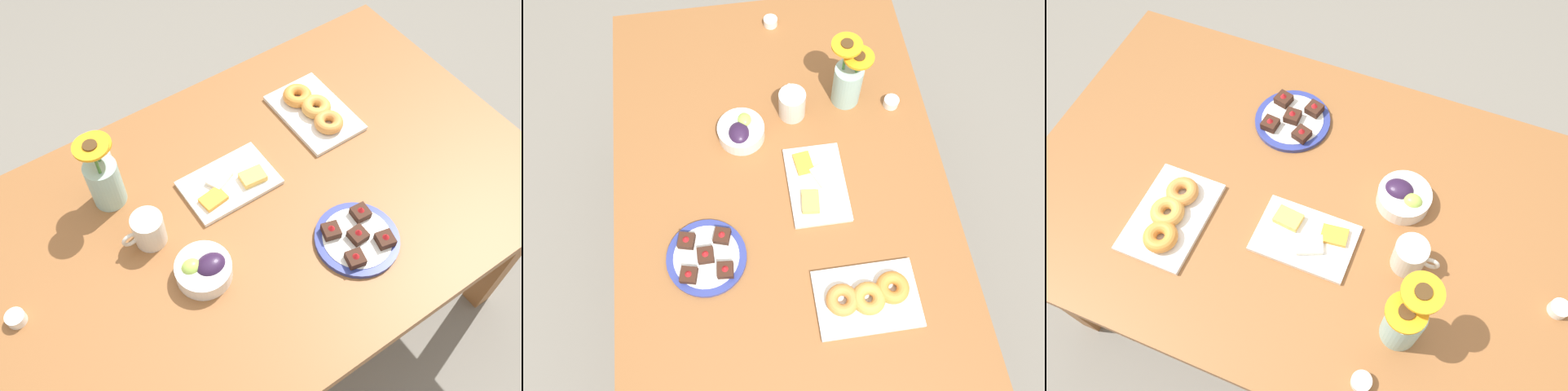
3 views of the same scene
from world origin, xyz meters
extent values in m
plane|color=slate|center=(0.00, 0.00, 0.00)|extent=(6.00, 6.00, 0.00)
cube|color=brown|center=(0.00, 0.00, 0.72)|extent=(1.60, 1.00, 0.04)
cube|color=brown|center=(-0.72, -0.42, 0.35)|extent=(0.07, 0.07, 0.70)
cube|color=brown|center=(0.72, -0.42, 0.35)|extent=(0.07, 0.07, 0.70)
cube|color=brown|center=(-0.72, 0.42, 0.35)|extent=(0.07, 0.07, 0.70)
cylinder|color=beige|center=(0.30, -0.07, 0.79)|extent=(0.08, 0.08, 0.10)
cylinder|color=brown|center=(0.30, -0.07, 0.83)|extent=(0.07, 0.07, 0.00)
torus|color=beige|center=(0.36, -0.07, 0.79)|extent=(0.05, 0.01, 0.05)
cylinder|color=white|center=(0.24, 0.10, 0.77)|extent=(0.15, 0.15, 0.05)
ellipsoid|color=#2D1938|center=(0.22, 0.11, 0.79)|extent=(0.08, 0.07, 0.04)
ellipsoid|color=#9EC14C|center=(0.27, 0.08, 0.79)|extent=(0.05, 0.04, 0.04)
cube|color=white|center=(0.04, -0.10, 0.75)|extent=(0.26, 0.17, 0.01)
cube|color=#EFB74C|center=(-0.02, -0.07, 0.76)|extent=(0.07, 0.06, 0.02)
cube|color=white|center=(0.06, -0.12, 0.76)|extent=(0.08, 0.07, 0.01)
cube|color=orange|center=(0.11, -0.07, 0.76)|extent=(0.08, 0.06, 0.01)
cube|color=white|center=(-0.32, -0.18, 0.75)|extent=(0.19, 0.28, 0.01)
torus|color=orange|center=(-0.31, -0.25, 0.77)|extent=(0.13, 0.13, 0.03)
torus|color=gold|center=(-0.33, -0.18, 0.77)|extent=(0.11, 0.11, 0.04)
torus|color=#CE813B|center=(-0.32, -0.11, 0.77)|extent=(0.10, 0.10, 0.03)
cylinder|color=white|center=(0.29, -0.39, 0.75)|extent=(0.05, 0.05, 0.03)
cylinder|color=#C68923|center=(0.29, -0.39, 0.76)|extent=(0.04, 0.04, 0.01)
cylinder|color=white|center=(0.68, -0.05, 0.75)|extent=(0.05, 0.05, 0.03)
cylinder|color=maroon|center=(0.68, -0.05, 0.76)|extent=(0.04, 0.04, 0.01)
cylinder|color=navy|center=(-0.14, 0.24, 0.75)|extent=(0.23, 0.23, 0.01)
cylinder|color=white|center=(-0.14, 0.24, 0.75)|extent=(0.18, 0.18, 0.01)
cube|color=#381E14|center=(-0.19, 0.29, 0.77)|extent=(0.05, 0.05, 0.02)
cone|color=red|center=(-0.19, 0.29, 0.79)|extent=(0.02, 0.02, 0.01)
cube|color=#381E14|center=(-0.09, 0.29, 0.77)|extent=(0.05, 0.05, 0.02)
cone|color=red|center=(-0.09, 0.29, 0.79)|extent=(0.02, 0.02, 0.01)
cube|color=#381E14|center=(-0.19, 0.19, 0.77)|extent=(0.05, 0.05, 0.02)
cone|color=red|center=(-0.19, 0.19, 0.79)|extent=(0.02, 0.02, 0.01)
cube|color=#381E14|center=(-0.09, 0.19, 0.77)|extent=(0.05, 0.05, 0.02)
cone|color=red|center=(-0.09, 0.19, 0.79)|extent=(0.02, 0.02, 0.01)
cube|color=#381E14|center=(-0.14, 0.24, 0.77)|extent=(0.04, 0.04, 0.02)
cone|color=red|center=(-0.14, 0.24, 0.79)|extent=(0.02, 0.02, 0.01)
cylinder|color=#99C1B7|center=(0.33, -0.25, 0.81)|extent=(0.09, 0.09, 0.15)
cylinder|color=#3D702D|center=(0.34, -0.23, 0.94)|extent=(0.01, 0.01, 0.10)
cylinder|color=orange|center=(0.34, -0.23, 0.99)|extent=(0.09, 0.09, 0.01)
cylinder|color=#472D14|center=(0.34, -0.23, 1.00)|extent=(0.04, 0.04, 0.01)
cylinder|color=#3D702D|center=(0.33, -0.27, 0.92)|extent=(0.01, 0.01, 0.06)
cylinder|color=orange|center=(0.33, -0.27, 0.95)|extent=(0.09, 0.09, 0.01)
cylinder|color=#472D14|center=(0.33, -0.27, 0.96)|extent=(0.04, 0.04, 0.01)
camera|label=1|loc=(0.50, 0.73, 2.08)|focal=40.00mm
camera|label=2|loc=(-0.61, 0.09, 2.11)|focal=35.00mm
camera|label=3|loc=(0.25, -0.62, 1.97)|focal=35.00mm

